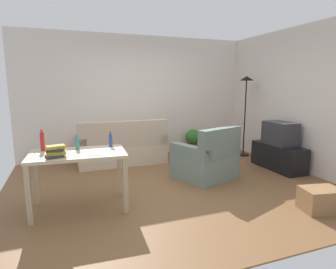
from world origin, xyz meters
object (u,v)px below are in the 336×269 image
(couch, at_px, (122,149))
(storage_box, at_px, (320,199))
(book_stack, at_px, (56,151))
(potted_plant, at_px, (193,139))
(torchiere_lamp, at_px, (246,94))
(tv_stand, at_px, (278,157))
(bottle_tall, at_px, (77,143))
(tv, at_px, (280,133))
(bottle_red, at_px, (42,141))
(bottle_blue, at_px, (111,140))
(desk, at_px, (78,161))
(armchair, at_px, (207,160))

(couch, height_order, storage_box, couch)
(couch, xyz_separation_m, book_stack, (-1.21, -2.12, 0.52))
(couch, xyz_separation_m, potted_plant, (1.77, 0.31, 0.02))
(torchiere_lamp, height_order, storage_box, torchiere_lamp)
(tv_stand, relative_size, bottle_tall, 5.28)
(storage_box, bearing_deg, bottle_tall, 155.25)
(tv, xyz_separation_m, bottle_red, (-4.15, -0.25, 0.19))
(torchiere_lamp, relative_size, bottle_tall, 8.69)
(storage_box, height_order, bottle_blue, bottle_blue)
(bottle_red, distance_m, book_stack, 0.44)
(couch, bearing_deg, potted_plant, -170.01)
(tv_stand, xyz_separation_m, bottle_red, (-4.15, -0.25, 0.65))
(tv, bearing_deg, potted_plant, 29.21)
(couch, distance_m, book_stack, 2.50)
(torchiere_lamp, distance_m, book_stack, 4.40)
(desk, relative_size, storage_box, 2.58)
(armchair, xyz_separation_m, bottle_tall, (-2.15, -0.33, 0.53))
(desk, relative_size, book_stack, 4.99)
(bottle_red, height_order, bottle_tall, bottle_red)
(tv, height_order, armchair, same)
(book_stack, bearing_deg, couch, 60.23)
(potted_plant, xyz_separation_m, armchair, (-0.57, -1.78, -0.01))
(tv_stand, bearing_deg, bottle_red, 93.45)
(tv_stand, distance_m, torchiere_lamp, 1.63)
(torchiere_lamp, bearing_deg, book_stack, -155.82)
(armchair, distance_m, bottle_blue, 1.81)
(armchair, bearing_deg, desk, -6.28)
(torchiere_lamp, bearing_deg, bottle_tall, -158.49)
(tv, height_order, bottle_blue, bottle_blue)
(tv_stand, height_order, torchiere_lamp, torchiere_lamp)
(couch, xyz_separation_m, tv, (2.77, -1.47, 0.39))
(tv, distance_m, bottle_tall, 3.74)
(tv_stand, distance_m, bottle_tall, 3.78)
(tv_stand, height_order, desk, desk)
(potted_plant, bearing_deg, armchair, -107.84)
(tv_stand, distance_m, potted_plant, 2.04)
(armchair, bearing_deg, storage_box, 95.44)
(potted_plant, distance_m, bottle_blue, 3.12)
(armchair, bearing_deg, bottle_blue, -9.34)
(tv, distance_m, desk, 3.76)
(couch, height_order, desk, couch)
(potted_plant, relative_size, storage_box, 1.19)
(couch, xyz_separation_m, bottle_blue, (-0.50, -1.77, 0.55))
(storage_box, height_order, book_stack, book_stack)
(tv_stand, xyz_separation_m, armchair, (-1.57, -0.00, 0.08))
(couch, relative_size, bottle_red, 6.16)
(bottle_red, bearing_deg, tv_stand, 3.45)
(tv_stand, xyz_separation_m, tv, (0.00, 0.00, 0.46))
(tv_stand, bearing_deg, couch, 62.04)
(potted_plant, relative_size, bottle_blue, 2.62)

